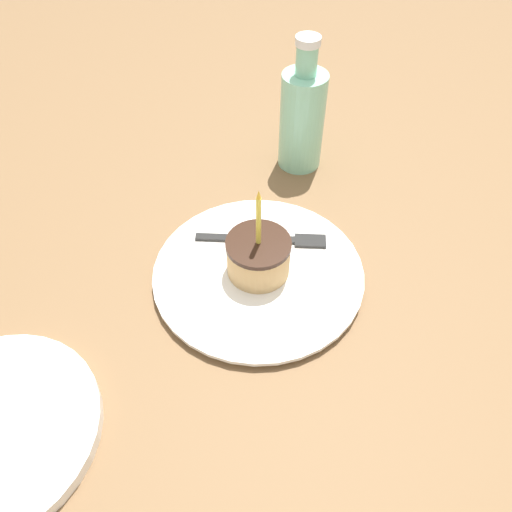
% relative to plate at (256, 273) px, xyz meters
% --- Properties ---
extents(ground_plane, '(2.40, 2.40, 0.04)m').
position_rel_plate_xyz_m(ground_plane, '(0.00, -0.00, -0.03)').
color(ground_plane, brown).
rests_on(ground_plane, ground).
extents(plate, '(0.29, 0.29, 0.02)m').
position_rel_plate_xyz_m(plate, '(0.00, 0.00, 0.00)').
color(plate, white).
rests_on(plate, ground_plane).
extents(cake_slice, '(0.09, 0.09, 0.14)m').
position_rel_plate_xyz_m(cake_slice, '(-0.00, -0.00, 0.04)').
color(cake_slice, tan).
rests_on(cake_slice, plate).
extents(fork, '(0.09, 0.18, 0.00)m').
position_rel_plate_xyz_m(fork, '(0.06, 0.00, 0.01)').
color(fork, '#262626').
rests_on(fork, plate).
extents(bottle, '(0.07, 0.07, 0.22)m').
position_rel_plate_xyz_m(bottle, '(0.27, 0.04, 0.08)').
color(bottle, '#8CD1B2').
rests_on(bottle, ground_plane).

